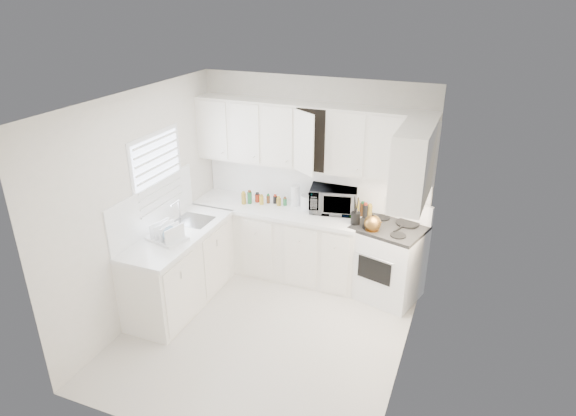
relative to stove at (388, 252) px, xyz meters
The scene contains 37 objects.
floor 1.77m from the stove, 130.82° to the right, with size 3.20×3.20×0.00m, color silver.
ceiling 2.59m from the stove, 130.82° to the right, with size 3.20×3.20×0.00m, color white.
wall_back 1.33m from the stove, 162.54° to the left, with size 3.00×3.00×0.00m, color white.
wall_front 3.13m from the stove, 110.82° to the right, with size 3.00×3.00×0.00m, color white.
wall_left 2.96m from the stove, 154.06° to the right, with size 3.20×3.20×0.00m, color white.
wall_right 1.49m from the stove, 71.82° to the right, with size 3.20×3.20×0.00m, color white.
window_blinds 2.88m from the stove, 160.51° to the right, with size 0.06×0.96×1.06m, color white, non-canonical shape.
lower_cabinets_back 1.49m from the stove, behind, with size 2.22×0.60×0.90m, color white, non-canonical shape.
lower_cabinets_left 2.52m from the stove, 155.17° to the right, with size 0.60×1.60×0.90m, color white, non-canonical shape.
countertop_back 1.51m from the stove, behind, with size 2.24×0.64×0.05m, color white.
countertop_left 2.53m from the stove, 155.07° to the right, with size 0.64×1.62×0.05m, color white.
backsplash_back 1.29m from the stove, 163.03° to the left, with size 2.98×0.02×0.55m, color white.
backsplash_left 2.85m from the stove, 157.67° to the right, with size 0.02×1.60×0.55m, color white.
upper_cabinets_back 1.42m from the stove, behind, with size 3.00×0.33×0.80m, color white, non-canonical shape.
upper_cabinets_right 1.02m from the stove, 60.48° to the right, with size 0.33×0.90×0.80m, color white, non-canonical shape.
sink 2.43m from the stove, 162.72° to the right, with size 0.42×0.38×0.30m, color gray, non-canonical shape.
stove is the anchor object (origin of this frame).
tea_kettle 0.51m from the stove, 138.37° to the right, with size 0.25×0.21×0.23m, color olive, non-canonical shape.
frying_pan 0.43m from the stove, 41.63° to the left, with size 0.28×0.48×0.04m, color black, non-canonical shape.
microwave 0.96m from the stove, 165.65° to the left, with size 0.58×0.32×0.39m, color gray.
rice_cooker 1.18m from the stove, behind, with size 0.22×0.22×0.22m, color white, non-canonical shape.
paper_towel 1.38m from the stove, behind, with size 0.12×0.12×0.27m, color white.
utensil_crock 0.67m from the stove, 169.70° to the right, with size 0.12×0.12×0.37m, color black, non-canonical shape.
dish_rack 2.64m from the stove, 151.18° to the right, with size 0.41×0.31×0.22m, color white, non-canonical shape.
spice_left_0 1.99m from the stove, behind, with size 0.06×0.06×0.13m, color olive.
spice_left_1 1.91m from the stove, behind, with size 0.06×0.06×0.13m, color #236A38.
spice_left_2 1.84m from the stove, behind, with size 0.06×0.06×0.13m, color #A72B16.
spice_left_3 1.76m from the stove, behind, with size 0.06×0.06×0.13m, color gold.
spice_left_4 1.69m from the stove, behind, with size 0.06×0.06×0.13m, color brown.
spice_left_5 1.62m from the stove, behind, with size 0.06×0.06×0.13m, color black.
spice_left_6 1.55m from the stove, behind, with size 0.06×0.06×0.13m, color olive.
spice_left_7 1.47m from the stove, behind, with size 0.06×0.06×0.13m, color #236A38.
sauce_right_0 0.70m from the stove, 158.29° to the left, with size 0.06×0.06×0.19m, color #A72B16.
sauce_right_1 0.64m from the stove, 162.58° to the left, with size 0.06×0.06×0.19m, color gold.
sauce_right_2 0.62m from the stove, 153.05° to the left, with size 0.06×0.06×0.19m, color brown.
sauce_right_3 0.57m from the stove, 157.48° to the left, with size 0.06×0.06×0.19m, color black.
sauce_right_4 0.56m from the stove, 144.88° to the left, with size 0.06×0.06×0.19m, color olive.
Camera 1 is at (1.93, -4.16, 3.57)m, focal length 31.15 mm.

